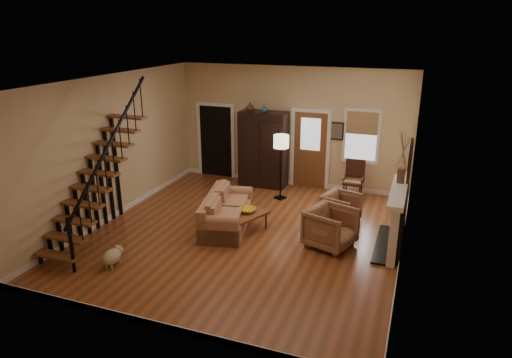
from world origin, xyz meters
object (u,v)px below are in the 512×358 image
(floor_lamp, at_px, (281,167))
(sofa, at_px, (227,212))
(armchair_right, at_px, (341,208))
(side_chair, at_px, (353,180))
(armoire, at_px, (263,149))
(armchair_left, at_px, (331,228))
(coffee_table, at_px, (243,223))

(floor_lamp, bearing_deg, sofa, -105.59)
(armchair_right, bearing_deg, sofa, 130.92)
(armchair_right, relative_size, side_chair, 0.76)
(armoire, height_order, armchair_left, armoire)
(coffee_table, xyz_separation_m, side_chair, (1.94, 2.89, 0.30))
(floor_lamp, bearing_deg, armchair_right, -29.03)
(armoire, relative_size, sofa, 1.04)
(armchair_left, relative_size, side_chair, 0.89)
(armoire, relative_size, coffee_table, 1.90)
(armoire, xyz_separation_m, sofa, (0.18, -2.97, -0.67))
(floor_lamp, xyz_separation_m, side_chair, (1.78, 0.65, -0.34))
(coffee_table, distance_m, floor_lamp, 2.33)
(coffee_table, bearing_deg, floor_lamp, 85.79)
(sofa, bearing_deg, side_chair, 36.92)
(armoire, distance_m, armchair_right, 3.20)
(sofa, bearing_deg, armchair_right, 13.41)
(floor_lamp, height_order, side_chair, floor_lamp)
(armchair_left, distance_m, side_chair, 2.88)
(sofa, xyz_separation_m, armchair_right, (2.35, 1.14, -0.03))
(coffee_table, distance_m, side_chair, 3.49)
(coffee_table, height_order, side_chair, side_chair)
(coffee_table, height_order, floor_lamp, floor_lamp)
(sofa, distance_m, side_chair, 3.65)
(armoire, height_order, side_chair, armoire)
(armoire, height_order, coffee_table, armoire)
(coffee_table, relative_size, armchair_left, 1.22)
(armchair_right, bearing_deg, side_chair, 14.34)
(armchair_left, distance_m, floor_lamp, 2.88)
(armchair_right, xyz_separation_m, floor_lamp, (-1.76, 0.98, 0.50))
(coffee_table, distance_m, armchair_left, 1.95)
(armchair_right, bearing_deg, floor_lamp, 75.92)
(coffee_table, bearing_deg, armoire, 101.17)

